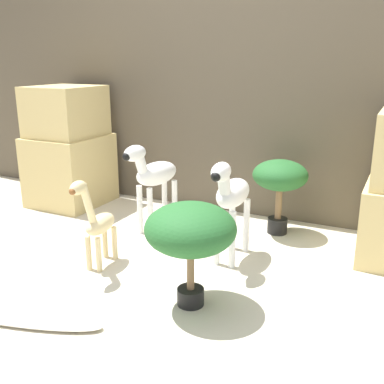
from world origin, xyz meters
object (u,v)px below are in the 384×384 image
Objects in this scene: zebra_left at (153,175)px; giraffe_figurine at (97,222)px; zebra_right at (231,196)px; potted_palm_front at (280,179)px; potted_palm_back at (191,231)px.

giraffe_figurine is at bearing -90.07° from zebra_left.
zebra_right is at bearing -17.89° from zebra_left.
potted_palm_front is (0.15, 0.58, -0.02)m from zebra_right.
potted_palm_front is (0.82, 1.01, 0.12)m from giraffe_figurine.
zebra_left is at bearing -156.36° from potted_palm_front.
zebra_left is 1.14× the size of giraffe_figurine.
potted_palm_back is (0.69, -0.15, 0.12)m from giraffe_figurine.
zebra_right is at bearing -104.16° from potted_palm_front.
giraffe_figurine is 0.72m from potted_palm_back.
zebra_left is at bearing 162.11° from zebra_right.
zebra_left reaches higher than giraffe_figurine.
zebra_left reaches higher than potted_palm_back.
zebra_right is 0.59m from potted_palm_front.
zebra_right is 0.71m from zebra_left.
potted_palm_front is 1.17m from potted_palm_back.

